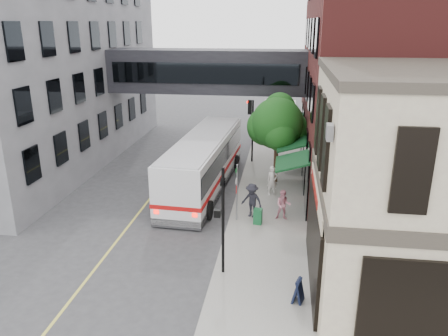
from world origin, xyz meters
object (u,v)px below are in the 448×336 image
(pedestrian_a, at_px, (272,181))
(pedestrian_b, at_px, (283,205))
(bus, at_px, (204,161))
(newspaper_box, at_px, (258,216))
(sandwich_board, at_px, (298,291))
(pedestrian_c, at_px, (252,200))

(pedestrian_a, height_order, pedestrian_b, pedestrian_a)
(bus, xyz_separation_m, newspaper_box, (3.66, -4.90, -1.24))
(sandwich_board, bearing_deg, pedestrian_c, 125.14)
(bus, relative_size, pedestrian_b, 7.57)
(sandwich_board, bearing_deg, bus, 133.84)
(pedestrian_a, height_order, sandwich_board, pedestrian_a)
(sandwich_board, bearing_deg, pedestrian_a, 114.75)
(newspaper_box, xyz_separation_m, sandwich_board, (1.88, -6.28, 0.05))
(pedestrian_c, relative_size, newspaper_box, 2.25)
(pedestrian_a, bearing_deg, bus, 147.49)
(bus, relative_size, pedestrian_c, 6.60)
(pedestrian_b, xyz_separation_m, sandwich_board, (0.63, -6.99, -0.34))
(bus, distance_m, pedestrian_c, 5.29)
(pedestrian_b, bearing_deg, bus, 138.74)
(pedestrian_a, relative_size, sandwich_board, 1.92)
(pedestrian_a, relative_size, newspaper_box, 2.15)
(newspaper_box, distance_m, sandwich_board, 6.55)
(bus, distance_m, pedestrian_b, 6.50)
(bus, height_order, pedestrian_a, bus)
(pedestrian_a, xyz_separation_m, pedestrian_b, (0.68, -3.32, -0.08))
(bus, xyz_separation_m, sandwich_board, (5.54, -11.18, -1.19))
(pedestrian_a, distance_m, sandwich_board, 10.40)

